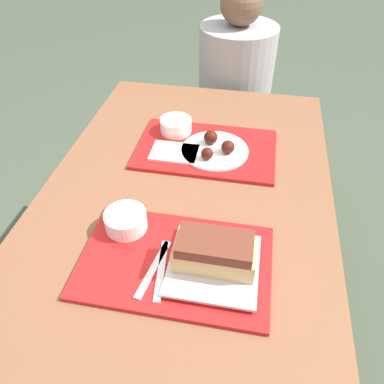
# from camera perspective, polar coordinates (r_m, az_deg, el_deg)

# --- Properties ---
(ground_plane) EXTENTS (12.00, 12.00, 0.00)m
(ground_plane) POSITION_cam_1_polar(r_m,az_deg,el_deg) (1.65, -1.03, -20.83)
(ground_plane) COLOR #424C3D
(picnic_table) EXTENTS (0.84, 1.42, 0.74)m
(picnic_table) POSITION_cam_1_polar(r_m,az_deg,el_deg) (1.12, -1.42, -5.68)
(picnic_table) COLOR brown
(picnic_table) RESTS_ON ground_plane
(picnic_bench_far) EXTENTS (0.80, 0.28, 0.45)m
(picnic_bench_far) POSITION_cam_1_polar(r_m,az_deg,el_deg) (2.00, 4.09, 8.65)
(picnic_bench_far) COLOR brown
(picnic_bench_far) RESTS_ON ground_plane
(tray_near) EXTENTS (0.45, 0.29, 0.01)m
(tray_near) POSITION_cam_1_polar(r_m,az_deg,el_deg) (0.91, -2.52, -10.56)
(tray_near) COLOR red
(tray_near) RESTS_ON picnic_table
(tray_far) EXTENTS (0.45, 0.29, 0.01)m
(tray_far) POSITION_cam_1_polar(r_m,az_deg,el_deg) (1.24, 2.16, 6.56)
(tray_far) COLOR red
(tray_far) RESTS_ON picnic_table
(bowl_coleslaw_near) EXTENTS (0.11, 0.11, 0.05)m
(bowl_coleslaw_near) POSITION_cam_1_polar(r_m,az_deg,el_deg) (0.96, -10.08, -4.19)
(bowl_coleslaw_near) COLOR white
(bowl_coleslaw_near) RESTS_ON tray_near
(brisket_sandwich_plate) EXTENTS (0.21, 0.21, 0.10)m
(brisket_sandwich_plate) POSITION_cam_1_polar(r_m,az_deg,el_deg) (0.86, 3.40, -9.86)
(brisket_sandwich_plate) COLOR white
(brisket_sandwich_plate) RESTS_ON tray_near
(plastic_fork_near) EXTENTS (0.05, 0.17, 0.00)m
(plastic_fork_near) POSITION_cam_1_polar(r_m,az_deg,el_deg) (0.89, -5.89, -11.54)
(plastic_fork_near) COLOR white
(plastic_fork_near) RESTS_ON tray_near
(plastic_knife_near) EXTENTS (0.04, 0.17, 0.00)m
(plastic_knife_near) POSITION_cam_1_polar(r_m,az_deg,el_deg) (0.88, -4.49, -11.77)
(plastic_knife_near) COLOR white
(plastic_knife_near) RESTS_ON tray_near
(condiment_packet) EXTENTS (0.04, 0.03, 0.01)m
(condiment_packet) POSITION_cam_1_polar(r_m,az_deg,el_deg) (0.94, -0.76, -7.24)
(condiment_packet) COLOR #3F3F47
(condiment_packet) RESTS_ON tray_near
(bowl_coleslaw_far) EXTENTS (0.11, 0.11, 0.05)m
(bowl_coleslaw_far) POSITION_cam_1_polar(r_m,az_deg,el_deg) (1.30, -2.48, 10.21)
(bowl_coleslaw_far) COLOR white
(bowl_coleslaw_far) RESTS_ON tray_far
(wings_plate_far) EXTENTS (0.22, 0.22, 0.05)m
(wings_plate_far) POSITION_cam_1_polar(r_m,az_deg,el_deg) (1.21, 3.53, 6.70)
(wings_plate_far) COLOR white
(wings_plate_far) RESTS_ON tray_far
(napkin_far) EXTENTS (0.15, 0.10, 0.01)m
(napkin_far) POSITION_cam_1_polar(r_m,az_deg,el_deg) (1.21, -2.71, 6.06)
(napkin_far) COLOR white
(napkin_far) RESTS_ON tray_far
(person_seated_across) EXTENTS (0.34, 0.34, 0.66)m
(person_seated_across) POSITION_cam_1_polar(r_m,az_deg,el_deg) (1.83, 6.69, 17.49)
(person_seated_across) COLOR #9E9EA3
(person_seated_across) RESTS_ON picnic_bench_far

